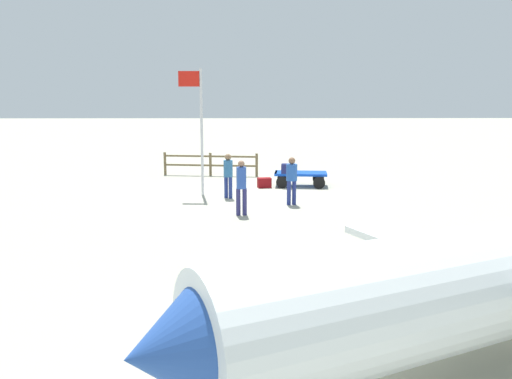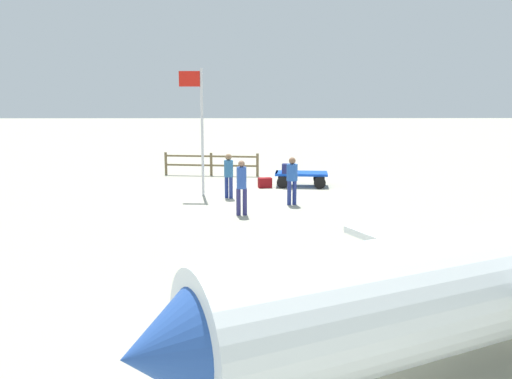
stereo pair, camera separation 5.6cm
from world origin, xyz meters
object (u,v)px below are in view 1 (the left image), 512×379
(airplane_near, at_px, (477,283))
(flagpole, at_px, (199,122))
(worker_lead, at_px, (292,177))
(worker_trailing, at_px, (241,184))
(suitcase_olive, at_px, (264,183))
(suitcase_navy, at_px, (287,169))
(worker_supervisor, at_px, (228,173))
(luggage_cart, at_px, (300,176))

(airplane_near, distance_m, flagpole, 13.89)
(worker_lead, xyz_separation_m, worker_trailing, (1.70, 1.57, 0.01))
(suitcase_olive, bearing_deg, suitcase_navy, 179.68)
(suitcase_olive, xyz_separation_m, worker_lead, (-0.84, 3.38, 0.78))
(worker_supervisor, height_order, flagpole, flagpole)
(worker_trailing, distance_m, worker_supervisor, 2.81)
(luggage_cart, relative_size, flagpole, 0.47)
(worker_trailing, bearing_deg, airplane_near, 109.33)
(suitcase_navy, bearing_deg, worker_trailing, 70.21)
(suitcase_navy, xyz_separation_m, airplane_near, (-1.57, 14.50, 0.47))
(luggage_cart, relative_size, airplane_near, 0.24)
(worker_lead, height_order, flagpole, flagpole)
(suitcase_olive, bearing_deg, worker_trailing, 80.17)
(luggage_cart, height_order, suitcase_olive, luggage_cart)
(worker_lead, distance_m, airplane_near, 11.25)
(suitcase_navy, height_order, suitcase_olive, suitcase_navy)
(suitcase_navy, xyz_separation_m, worker_supervisor, (2.30, 2.18, 0.17))
(suitcase_navy, xyz_separation_m, suitcase_olive, (0.92, -0.01, -0.58))
(luggage_cart, relative_size, suitcase_navy, 4.43)
(suitcase_navy, bearing_deg, flagpole, 25.57)
(luggage_cart, xyz_separation_m, airplane_near, (-1.01, 14.82, 0.81))
(worker_trailing, relative_size, airplane_near, 0.19)
(luggage_cart, relative_size, worker_lead, 1.35)
(suitcase_navy, relative_size, worker_trailing, 0.29)
(worker_trailing, bearing_deg, flagpole, -64.45)
(worker_trailing, distance_m, flagpole, 4.09)
(luggage_cart, height_order, worker_trailing, worker_trailing)
(suitcase_navy, relative_size, worker_supervisor, 0.31)
(worker_lead, relative_size, flagpole, 0.35)
(suitcase_navy, bearing_deg, suitcase_olive, -0.32)
(suitcase_olive, relative_size, worker_lead, 0.36)
(worker_lead, xyz_separation_m, worker_supervisor, (2.22, -1.20, -0.04))
(suitcase_navy, distance_m, airplane_near, 14.59)
(suitcase_olive, height_order, airplane_near, airplane_near)
(luggage_cart, bearing_deg, suitcase_navy, 30.02)
(luggage_cart, bearing_deg, worker_supervisor, 41.24)
(suitcase_olive, height_order, worker_supervisor, worker_supervisor)
(suitcase_olive, bearing_deg, worker_lead, 103.91)
(airplane_near, bearing_deg, suitcase_olive, -80.25)
(worker_trailing, bearing_deg, worker_supervisor, -79.37)
(flagpole, bearing_deg, suitcase_navy, -154.43)
(worker_trailing, height_order, worker_supervisor, worker_trailing)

